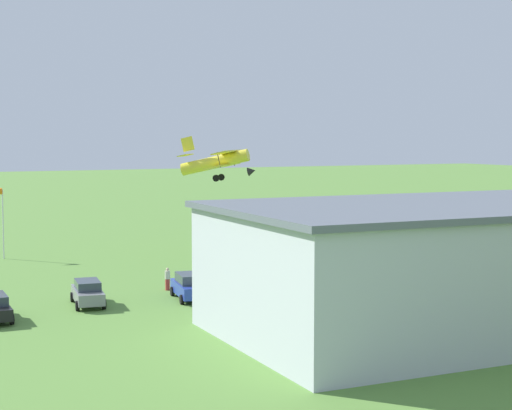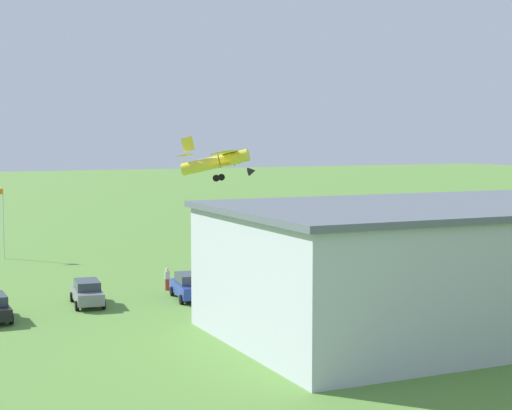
{
  "view_description": "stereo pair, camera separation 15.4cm",
  "coord_description": "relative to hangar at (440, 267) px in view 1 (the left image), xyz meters",
  "views": [
    {
      "loc": [
        35.1,
        73.54,
        10.96
      ],
      "look_at": [
        3.86,
        11.32,
        5.3
      ],
      "focal_mm": 58.69,
      "sensor_mm": 36.0,
      "label": 1
    },
    {
      "loc": [
        34.96,
        73.61,
        10.96
      ],
      "look_at": [
        3.86,
        11.32,
        5.3
      ],
      "focal_mm": 58.69,
      "sensor_mm": 36.0,
      "label": 2
    }
  ],
  "objects": [
    {
      "name": "biplane",
      "position": [
        -1.59,
        -34.39,
        5.03
      ],
      "size": [
        7.71,
        7.79,
        4.22
      ],
      "color": "yellow"
    },
    {
      "name": "car_green",
      "position": [
        -11.1,
        -15.52,
        -2.77
      ],
      "size": [
        2.16,
        4.04,
        1.69
      ],
      "color": "#1E6B38",
      "rests_on": "ground_plane"
    },
    {
      "name": "car_blue",
      "position": [
        9.33,
        -14.73,
        -2.74
      ],
      "size": [
        2.58,
        4.79,
        1.75
      ],
      "color": "#23389E",
      "rests_on": "ground_plane"
    },
    {
      "name": "person_near_hangar_door",
      "position": [
        6.96,
        -18.49,
        -2.88
      ],
      "size": [
        0.44,
        0.44,
        1.53
      ],
      "color": "orange",
      "rests_on": "ground_plane"
    },
    {
      "name": "hangar",
      "position": [
        0.0,
        0.0,
        0.0
      ],
      "size": [
        25.58,
        16.27,
        7.26
      ],
      "color": "#B7BCC6",
      "rests_on": "ground_plane"
    },
    {
      "name": "car_grey",
      "position": [
        16.08,
        -15.8,
        -2.78
      ],
      "size": [
        2.42,
        4.73,
        1.65
      ],
      "color": "slate",
      "rests_on": "ground_plane"
    },
    {
      "name": "car_silver",
      "position": [
        -4.0,
        -16.6,
        -2.81
      ],
      "size": [
        2.13,
        4.06,
        1.58
      ],
      "color": "#B7B7BC",
      "rests_on": "ground_plane"
    },
    {
      "name": "ground_plane",
      "position": [
        -4.66,
        -36.25,
        -3.64
      ],
      "size": [
        400.0,
        400.0,
        0.0
      ],
      "primitive_type": "plane",
      "color": "#568438"
    },
    {
      "name": "person_walking_on_apron",
      "position": [
        9.5,
        -18.56,
        -2.83
      ],
      "size": [
        0.53,
        0.53,
        1.62
      ],
      "color": "#B23333",
      "rests_on": "ground_plane"
    }
  ]
}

